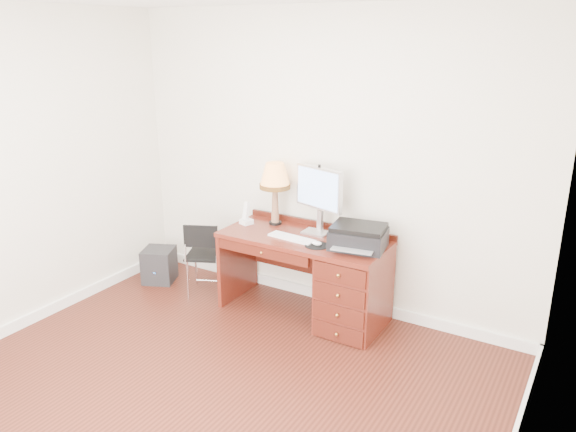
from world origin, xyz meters
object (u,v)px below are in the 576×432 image
Objects in this scene: leg_lamp at (275,180)px; equipment_box at (159,265)px; chair at (202,251)px; monitor at (318,192)px; desk at (336,279)px; printer at (358,237)px; phone at (246,218)px.

leg_lamp is 1.62m from equipment_box.
leg_lamp reaches higher than chair.
leg_lamp is at bearing -164.37° from monitor.
desk is at bearing -12.86° from monitor.
equipment_box is (-1.23, -0.31, -1.00)m from leg_lamp.
monitor is 1.71× the size of equipment_box.
printer reaches higher than desk.
monitor is at bearing 150.84° from desk.
equipment_box is (-1.68, -0.30, -0.95)m from monitor.
desk is 1.37m from chair.
desk is at bearing 169.11° from printer.
printer is at bearing 17.24° from phone.
desk is 0.48m from printer.
leg_lamp is 1.67× the size of equipment_box.
chair is at bearing -172.89° from desk.
monitor is 0.76m from phone.
leg_lamp reaches higher than desk.
monitor is 0.45m from leg_lamp.
monitor is at bearing -0.67° from leg_lamp.
printer is 0.85× the size of leg_lamp.
monitor reaches higher than equipment_box.
printer is at bearing -20.09° from equipment_box.
chair is at bearing 176.68° from printer.
printer is at bearing -18.75° from chair.
monitor is 0.79× the size of chair.
desk is 2.56× the size of leg_lamp.
chair is (-1.36, -0.17, 0.05)m from desk.
leg_lamp is 1.01m from chair.
chair is (-0.40, -0.19, -0.35)m from phone.
leg_lamp is at bearing 2.75° from chair.
equipment_box is (-0.60, 0.02, -0.28)m from chair.
leg_lamp reaches higher than printer.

